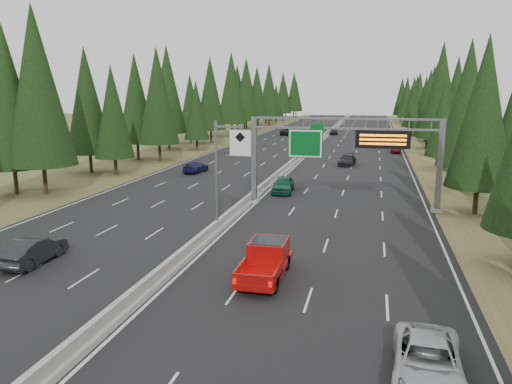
# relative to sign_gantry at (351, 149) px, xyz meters

# --- Properties ---
(road) EXTENTS (32.00, 260.00, 0.08)m
(road) POSITION_rel_sign_gantry_xyz_m (-8.92, 45.12, -5.23)
(road) COLOR black
(road) RESTS_ON ground
(shoulder_right) EXTENTS (3.60, 260.00, 0.06)m
(shoulder_right) POSITION_rel_sign_gantry_xyz_m (8.88, 45.12, -5.24)
(shoulder_right) COLOR olive
(shoulder_right) RESTS_ON ground
(shoulder_left) EXTENTS (3.60, 260.00, 0.06)m
(shoulder_left) POSITION_rel_sign_gantry_xyz_m (-26.72, 45.12, -5.24)
(shoulder_left) COLOR #4E5226
(shoulder_left) RESTS_ON ground
(median_barrier) EXTENTS (0.70, 260.00, 0.85)m
(median_barrier) POSITION_rel_sign_gantry_xyz_m (-8.92, 45.12, -4.85)
(median_barrier) COLOR gray
(median_barrier) RESTS_ON road
(sign_gantry) EXTENTS (16.75, 0.98, 7.80)m
(sign_gantry) POSITION_rel_sign_gantry_xyz_m (0.00, 0.00, 0.00)
(sign_gantry) COLOR slate
(sign_gantry) RESTS_ON road
(hov_sign_pole) EXTENTS (2.80, 0.50, 8.00)m
(hov_sign_pole) POSITION_rel_sign_gantry_xyz_m (-8.33, -9.92, -0.54)
(hov_sign_pole) COLOR slate
(hov_sign_pole) RESTS_ON road
(tree_row_right) EXTENTS (11.66, 245.04, 18.71)m
(tree_row_right) POSITION_rel_sign_gantry_xyz_m (13.18, 33.71, 3.51)
(tree_row_right) COLOR black
(tree_row_right) RESTS_ON ground
(tree_row_left) EXTENTS (12.18, 242.97, 18.98)m
(tree_row_left) POSITION_rel_sign_gantry_xyz_m (-30.79, 35.85, 4.09)
(tree_row_left) COLOR black
(tree_row_left) RESTS_ON ground
(silver_minivan) EXTENTS (2.64, 5.27, 1.43)m
(silver_minivan) POSITION_rel_sign_gantry_xyz_m (4.05, -26.30, -4.47)
(silver_minivan) COLOR #B7B7BC
(silver_minivan) RESTS_ON road
(red_pickup) EXTENTS (2.10, 5.89, 1.92)m
(red_pickup) POSITION_rel_sign_gantry_xyz_m (-3.57, -17.67, -4.13)
(red_pickup) COLOR black
(red_pickup) RESTS_ON road
(car_ahead_green) EXTENTS (2.22, 4.90, 1.63)m
(car_ahead_green) POSITION_rel_sign_gantry_xyz_m (-6.82, 5.35, -4.37)
(car_ahead_green) COLOR #135339
(car_ahead_green) RESTS_ON road
(car_ahead_dkred) EXTENTS (1.91, 4.64, 1.49)m
(car_ahead_dkred) POSITION_rel_sign_gantry_xyz_m (5.58, 42.64, -4.44)
(car_ahead_dkred) COLOR #4C0A0D
(car_ahead_dkred) RESTS_ON road
(car_ahead_dkgrey) EXTENTS (2.50, 5.16, 1.45)m
(car_ahead_dkgrey) POSITION_rel_sign_gantry_xyz_m (-1.59, 26.03, -4.47)
(car_ahead_dkgrey) COLOR black
(car_ahead_dkgrey) RESTS_ON road
(car_ahead_white) EXTENTS (2.37, 4.93, 1.35)m
(car_ahead_white) POSITION_rel_sign_gantry_xyz_m (2.15, 67.64, -4.51)
(car_ahead_white) COLOR silver
(car_ahead_white) RESTS_ON road
(car_ahead_far) EXTENTS (1.87, 4.42, 1.49)m
(car_ahead_far) POSITION_rel_sign_gantry_xyz_m (-7.42, 76.03, -4.44)
(car_ahead_far) COLOR black
(car_ahead_far) RESTS_ON road
(car_onc_near) EXTENTS (1.75, 4.79, 1.57)m
(car_onc_near) POSITION_rel_sign_gantry_xyz_m (-17.42, -18.86, -4.41)
(car_onc_near) COLOR black
(car_onc_near) RESTS_ON road
(car_onc_blue) EXTENTS (2.30, 4.78, 1.34)m
(car_onc_blue) POSITION_rel_sign_gantry_xyz_m (-19.79, 15.33, -4.52)
(car_onc_blue) COLOR #181751
(car_onc_blue) RESTS_ON road
(car_onc_white) EXTENTS (2.16, 4.81, 1.61)m
(car_onc_white) POSITION_rel_sign_gantry_xyz_m (-10.42, 48.49, -4.39)
(car_onc_white) COLOR silver
(car_onc_white) RESTS_ON road
(car_onc_far) EXTENTS (2.99, 6.00, 1.63)m
(car_onc_far) POSITION_rel_sign_gantry_xyz_m (-17.86, 72.51, -4.37)
(car_onc_far) COLOR black
(car_onc_far) RESTS_ON road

